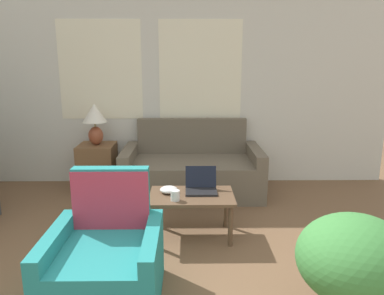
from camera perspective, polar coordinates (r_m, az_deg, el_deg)
The scene contains 10 objects.
wall_back at distance 5.15m, azimuth -5.38°, elevation 8.97°, with size 6.33×0.06×2.60m.
couch at distance 4.85m, azimuth 0.03°, elevation -3.64°, with size 1.74×0.93×0.92m.
armchair at distance 2.87m, azimuth -12.93°, elevation -16.80°, with size 0.78×0.80×0.89m.
side_table at distance 5.12m, azimuth -14.17°, elevation -2.85°, with size 0.46×0.46×0.60m.
table_lamp at distance 4.98m, azimuth -14.58°, elevation 4.20°, with size 0.31×0.31×0.54m.
coffee_table at distance 3.62m, azimuth -0.05°, elevation -8.04°, with size 0.81×0.53×0.43m.
laptop at distance 3.68m, azimuth 1.39°, elevation -5.90°, with size 0.30×0.27×0.23m.
cup_navy at distance 3.45m, azimuth -2.58°, elevation -7.31°, with size 0.08×0.08×0.10m.
snack_bowl at distance 3.65m, azimuth -3.55°, elevation -6.42°, with size 0.17×0.17×0.06m.
potted_plant at distance 2.56m, azimuth 23.54°, elevation -16.00°, with size 0.70×0.70×0.78m.
Camera 1 is at (0.41, -1.59, 1.68)m, focal length 35.00 mm.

